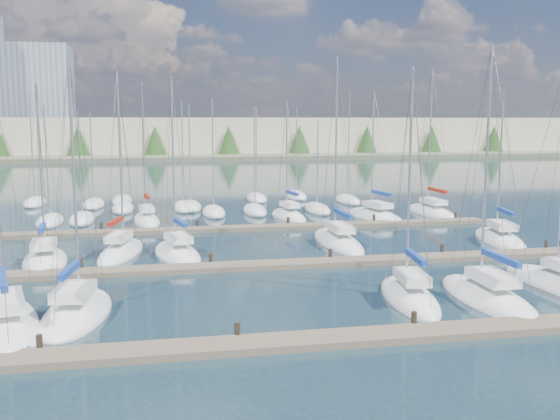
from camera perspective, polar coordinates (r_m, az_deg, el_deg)
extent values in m
plane|color=#1F353F|center=(83.33, -6.02, 1.72)|extent=(400.00, 400.00, 0.00)
cube|color=#6B5E4C|center=(27.11, 4.92, -11.69)|extent=(44.00, 1.80, 0.35)
cylinder|color=#2D261C|center=(27.42, -21.12, -11.67)|extent=(0.26, 0.26, 1.10)
cylinder|color=#2D261C|center=(27.14, -3.92, -11.32)|extent=(0.26, 0.26, 1.10)
cylinder|color=#2D261C|center=(29.15, 12.14, -10.10)|extent=(0.26, 0.26, 1.10)
cube|color=#6B5E4C|center=(40.21, -0.54, -5.04)|extent=(44.00, 1.80, 0.35)
cylinder|color=#2D261C|center=(40.73, -17.69, -5.04)|extent=(0.26, 0.26, 1.10)
cylinder|color=#2D261C|center=(40.55, -6.36, -4.76)|extent=(0.26, 0.26, 1.10)
cylinder|color=#2D261C|center=(41.92, 4.63, -4.30)|extent=(0.26, 0.26, 1.10)
cylinder|color=#2D261C|center=(44.70, 14.58, -3.76)|extent=(0.26, 0.26, 1.10)
cylinder|color=#2D261C|center=(48.65, 23.14, -3.20)|extent=(0.26, 0.26, 1.10)
cube|color=#6B5E4C|center=(53.77, -3.24, -1.67)|extent=(44.00, 1.80, 0.35)
cylinder|color=#2D261C|center=(55.69, -24.23, -1.89)|extent=(0.26, 0.26, 1.10)
cylinder|color=#2D261C|center=(54.39, -16.01, -1.70)|extent=(0.26, 0.26, 1.10)
cylinder|color=#2D261C|center=(54.25, -7.56, -1.48)|extent=(0.26, 0.26, 1.10)
cylinder|color=#2D261C|center=(55.28, 0.74, -1.22)|extent=(0.26, 0.26, 1.10)
cylinder|color=#2D261C|center=(57.42, 8.59, -0.96)|extent=(0.26, 0.26, 1.10)
cylinder|color=#2D261C|center=(60.55, 15.74, -0.71)|extent=(0.26, 0.26, 1.10)
ellipsoid|color=white|center=(45.36, -14.32, -3.90)|extent=(4.03, 8.51, 1.60)
cube|color=silver|center=(44.72, -14.52, -2.38)|extent=(1.86, 3.08, 0.50)
cylinder|color=#9EA0A5|center=(45.09, -14.41, 4.83)|extent=(0.14, 0.14, 11.62)
cylinder|color=#9EA0A5|center=(43.92, -14.81, -1.19)|extent=(0.84, 3.39, 0.10)
cube|color=maroon|center=(43.90, -14.81, -1.03)|extent=(0.97, 3.16, 0.30)
ellipsoid|color=white|center=(47.94, 5.30, -3.03)|extent=(2.73, 9.95, 1.60)
cube|color=silver|center=(47.24, 5.50, -1.59)|extent=(1.50, 3.48, 0.50)
cylinder|color=#9EA0A5|center=(47.82, 5.15, 6.07)|extent=(0.14, 0.14, 13.01)
cylinder|color=#9EA0A5|center=(46.32, 5.79, -0.48)|extent=(0.11, 4.17, 0.10)
cube|color=navy|center=(46.30, 5.80, -0.33)|extent=(0.31, 3.84, 0.30)
ellipsoid|color=white|center=(31.52, -23.79, -9.70)|extent=(5.21, 9.91, 1.60)
cube|color=black|center=(31.52, -23.79, -9.70)|extent=(2.62, 4.79, 0.12)
cube|color=silver|center=(30.70, -23.90, -7.65)|extent=(2.39, 3.61, 0.50)
cylinder|color=#9EA0A5|center=(29.71, -23.98, -6.07)|extent=(1.09, 3.88, 0.10)
cube|color=navy|center=(29.68, -23.99, -5.85)|extent=(1.21, 3.62, 0.30)
ellipsoid|color=white|center=(58.99, -12.09, -1.06)|extent=(3.06, 7.61, 1.60)
cube|color=black|center=(58.99, -12.09, -1.06)|extent=(1.56, 3.66, 0.12)
cube|color=silver|center=(58.43, -12.10, 0.15)|extent=(1.52, 2.72, 0.50)
cylinder|color=#9EA0A5|center=(58.89, -12.35, 5.65)|extent=(0.14, 0.14, 11.65)
cylinder|color=#9EA0A5|center=(57.71, -12.07, 1.10)|extent=(0.45, 3.10, 0.10)
cube|color=maroon|center=(57.69, -12.08, 1.22)|extent=(0.62, 2.88, 0.30)
ellipsoid|color=white|center=(33.76, 11.73, -7.98)|extent=(3.37, 8.00, 1.60)
cube|color=maroon|center=(33.76, 11.73, -7.98)|extent=(1.71, 3.85, 0.12)
cube|color=silver|center=(33.06, 11.97, -6.00)|extent=(1.66, 2.86, 0.50)
cylinder|color=#9EA0A5|center=(33.16, 11.77, 3.23)|extent=(0.14, 0.14, 10.98)
cylinder|color=#9EA0A5|center=(32.24, 12.33, -4.46)|extent=(0.50, 3.25, 0.10)
cube|color=navy|center=(32.22, 12.33, -4.25)|extent=(0.67, 3.01, 0.30)
ellipsoid|color=white|center=(60.27, 0.79, -0.68)|extent=(3.39, 7.22, 1.60)
cube|color=maroon|center=(60.27, 0.79, -0.68)|extent=(1.72, 3.48, 0.12)
cube|color=silver|center=(59.76, 0.91, 0.51)|extent=(1.64, 2.60, 0.50)
cylinder|color=#9EA0A5|center=(60.14, 0.61, 5.19)|extent=(0.14, 0.14, 10.18)
cylinder|color=#9EA0A5|center=(59.11, 1.10, 1.45)|extent=(0.56, 2.89, 0.10)
cube|color=navy|center=(59.10, 1.11, 1.56)|extent=(0.72, 2.69, 0.30)
ellipsoid|color=white|center=(44.16, -20.68, -4.50)|extent=(3.51, 7.58, 1.60)
cube|color=black|center=(44.16, -20.68, -4.50)|extent=(1.79, 3.65, 0.12)
cube|color=silver|center=(43.55, -20.80, -2.94)|extent=(1.78, 2.71, 0.50)
cylinder|color=#9EA0A5|center=(43.85, -21.04, 3.81)|extent=(0.14, 0.14, 10.63)
cylinder|color=#9EA0A5|center=(42.79, -20.92, -1.70)|extent=(0.40, 3.08, 0.10)
cube|color=navy|center=(42.77, -20.93, -1.55)|extent=(0.58, 2.85, 0.30)
ellipsoid|color=white|center=(31.97, -18.06, -9.15)|extent=(3.85, 8.15, 1.60)
cube|color=maroon|center=(31.97, -18.06, -9.15)|extent=(1.97, 3.93, 0.12)
cube|color=silver|center=(31.25, -18.34, -7.08)|extent=(1.93, 2.92, 0.50)
cylinder|color=#9EA0A5|center=(31.30, -18.33, 3.01)|extent=(0.14, 0.14, 11.31)
cylinder|color=#9EA0A5|center=(30.41, -18.72, -5.48)|extent=(0.49, 3.29, 0.10)
cube|color=navy|center=(30.38, -18.73, -5.26)|extent=(0.66, 3.05, 0.30)
ellipsoid|color=white|center=(51.59, 19.42, -2.66)|extent=(4.50, 9.25, 1.60)
cube|color=silver|center=(50.96, 19.64, -1.32)|extent=(2.11, 3.35, 0.50)
cylinder|color=#9EA0A5|center=(51.50, 19.50, 4.39)|extent=(0.14, 0.14, 10.50)
cylinder|color=#9EA0A5|center=(50.14, 19.96, -0.27)|extent=(0.86, 3.67, 0.10)
cube|color=navy|center=(50.12, 19.97, -0.13)|extent=(0.99, 3.42, 0.30)
ellipsoid|color=white|center=(44.11, -9.36, -4.09)|extent=(4.19, 8.11, 1.60)
cube|color=maroon|center=(44.11, -9.36, -4.09)|extent=(2.12, 3.91, 0.12)
cube|color=silver|center=(43.48, -9.29, -2.52)|extent=(2.00, 2.95, 0.50)
cylinder|color=#9EA0A5|center=(43.79, -9.75, 4.62)|extent=(0.14, 0.14, 11.22)
cylinder|color=#9EA0A5|center=(42.71, -9.13, -1.28)|extent=(0.75, 3.20, 0.10)
cube|color=navy|center=(42.69, -9.13, -1.12)|extent=(0.89, 2.98, 0.30)
ellipsoid|color=white|center=(64.71, 13.63, -0.29)|extent=(3.07, 9.47, 1.60)
cube|color=black|center=(64.71, 13.63, -0.29)|extent=(1.58, 4.55, 0.12)
cube|color=silver|center=(64.12, 13.86, 0.79)|extent=(1.62, 3.33, 0.50)
cylinder|color=#9EA0A5|center=(64.73, 13.57, 6.55)|extent=(0.14, 0.14, 13.29)
cylinder|color=#9EA0A5|center=(63.34, 14.20, 1.65)|extent=(0.24, 3.94, 0.10)
cube|color=maroon|center=(63.32, 14.20, 1.76)|extent=(0.43, 3.63, 0.30)
ellipsoid|color=white|center=(34.79, 18.38, -7.75)|extent=(2.94, 8.89, 1.60)
cube|color=black|center=(34.79, 18.38, -7.75)|extent=(1.52, 4.27, 0.12)
cube|color=silver|center=(34.09, 18.84, -5.84)|extent=(1.60, 3.12, 0.50)
cylinder|color=#9EA0A5|center=(34.21, 18.35, 4.12)|extent=(0.14, 0.14, 12.14)
cylinder|color=#9EA0A5|center=(33.26, 19.52, -4.36)|extent=(0.13, 3.72, 0.10)
cube|color=navy|center=(33.23, 19.53, -4.16)|extent=(0.33, 3.43, 0.30)
ellipsoid|color=white|center=(61.04, 8.68, -0.66)|extent=(4.65, 9.40, 1.60)
cube|color=silver|center=(60.47, 8.91, 0.50)|extent=(2.25, 3.40, 0.50)
cylinder|color=#9EA0A5|center=(61.02, 8.48, 5.55)|extent=(0.14, 0.14, 11.06)
cylinder|color=#9EA0A5|center=(59.72, 9.27, 1.41)|extent=(0.74, 3.74, 0.10)
cube|color=navy|center=(59.71, 9.28, 1.52)|extent=(0.89, 3.47, 0.30)
cylinder|color=#9EA0A5|center=(73.73, -21.74, 5.41)|extent=(0.12, 0.12, 11.20)
ellipsoid|color=white|center=(74.24, -21.48, 0.59)|extent=(2.20, 6.40, 1.40)
cylinder|color=#9EA0A5|center=(66.11, -8.26, 5.19)|extent=(0.12, 0.12, 10.14)
ellipsoid|color=white|center=(66.65, -8.16, 0.27)|extent=(2.20, 6.40, 1.40)
cylinder|color=#9EA0A5|center=(65.87, -8.90, 5.31)|extent=(0.12, 0.12, 10.49)
ellipsoid|color=white|center=(66.42, -8.79, 0.23)|extent=(2.20, 6.40, 1.40)
cylinder|color=#9EA0A5|center=(74.87, 1.51, 5.59)|extent=(0.12, 0.12, 10.06)
ellipsoid|color=white|center=(75.35, 1.50, 1.27)|extent=(2.20, 6.40, 1.40)
cylinder|color=#9EA0A5|center=(70.30, -16.84, 4.79)|extent=(0.12, 0.12, 9.39)
ellipsoid|color=white|center=(70.79, -16.66, 0.47)|extent=(2.20, 6.40, 1.40)
cylinder|color=#9EA0A5|center=(59.62, -20.55, 4.29)|extent=(0.12, 0.12, 9.85)
ellipsoid|color=white|center=(60.21, -20.28, -1.01)|extent=(2.20, 6.40, 1.40)
cylinder|color=#9EA0A5|center=(59.88, -17.85, 4.17)|extent=(0.12, 0.12, 9.30)
ellipsoid|color=white|center=(60.45, -17.63, -0.85)|extent=(2.20, 6.40, 1.40)
cylinder|color=#9EA0A5|center=(71.14, 6.30, 6.05)|extent=(0.12, 0.12, 11.68)
ellipsoid|color=white|center=(71.67, 6.21, 0.86)|extent=(2.20, 6.40, 1.40)
cylinder|color=#9EA0A5|center=(62.63, -2.33, 4.93)|extent=(0.12, 0.12, 9.76)
ellipsoid|color=white|center=(63.18, -2.31, -0.09)|extent=(2.20, 6.40, 1.40)
cylinder|color=#9EA0A5|center=(72.58, -14.40, 5.99)|extent=(0.12, 0.12, 11.95)
ellipsoid|color=white|center=(73.11, -14.21, 0.80)|extent=(2.20, 6.40, 1.40)
cylinder|color=#9EA0A5|center=(63.70, 3.47, 4.39)|extent=(0.12, 0.12, 8.46)
ellipsoid|color=white|center=(64.21, 3.43, 0.04)|extent=(2.20, 6.40, 1.40)
cylinder|color=#9EA0A5|center=(66.23, -14.29, 4.15)|extent=(0.12, 0.12, 8.12)
ellipsoid|color=white|center=(66.71, -14.15, 0.11)|extent=(2.20, 6.40, 1.40)
cylinder|color=#9EA0A5|center=(72.52, -2.17, 5.47)|extent=(0.12, 0.12, 10.00)
ellipsoid|color=white|center=(73.01, -2.14, 1.04)|extent=(2.20, 6.40, 1.40)
cylinder|color=#9EA0A5|center=(61.77, -6.15, 5.20)|extent=(0.12, 0.12, 10.54)
ellipsoid|color=white|center=(62.36, -6.07, -0.24)|extent=(2.20, 6.40, 1.40)
cube|color=#666B51|center=(172.87, -8.63, 5.19)|extent=(400.00, 60.00, 1.00)
cube|color=beige|center=(163.45, -4.98, 6.66)|extent=(200.00, 12.00, 10.00)
cube|color=slate|center=(190.46, -21.20, 9.37)|extent=(18.00, 15.00, 30.00)
cone|color=#284C1E|center=(156.74, -17.98, 5.86)|extent=(6.00, 6.00, 8.00)
cone|color=#284C1E|center=(155.60, -11.35, 6.08)|extent=(6.00, 6.00, 8.00)
cone|color=#284C1E|center=(156.53, -4.71, 6.23)|extent=(6.00, 6.00, 8.00)
cone|color=#284C1E|center=(159.49, 1.77, 6.29)|extent=(6.00, 6.00, 8.00)
cone|color=#284C1E|center=(164.39, 7.94, 6.27)|extent=(6.00, 6.00, 8.00)
cone|color=#284C1E|center=(171.05, 13.69, 6.19)|extent=(6.00, 6.00, 8.00)
cone|color=#284C1E|center=(179.28, 18.96, 6.06)|extent=(6.00, 6.00, 8.00)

